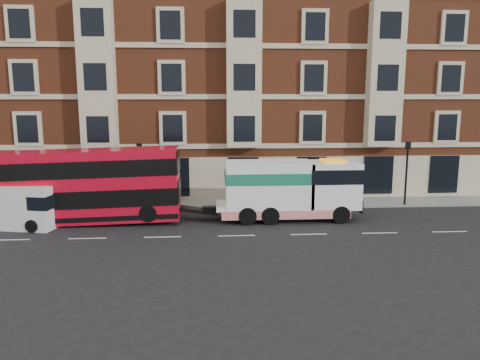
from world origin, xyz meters
The scene contains 9 objects.
ground centered at (0.00, 0.00, 0.00)m, with size 120.00×120.00×0.00m, color black.
sidewalk centered at (0.00, 7.50, 0.07)m, with size 90.00×3.00×0.15m, color slate.
victorian_terrace centered at (0.50, 15.00, 10.07)m, with size 45.00×12.00×20.40m.
lamp_post_west centered at (-6.00, 6.20, 2.68)m, with size 0.35×0.15×4.35m.
lamp_post_east centered at (12.00, 6.20, 2.68)m, with size 0.35×0.15×4.35m.
double_decker_bus centered at (-8.70, 3.28, 2.33)m, with size 10.87×2.49×4.40m.
tow_truck centered at (3.35, 3.28, 1.92)m, with size 8.70×2.57×3.63m.
box_van centered at (-12.68, 2.58, 1.23)m, with size 5.11×2.86×2.51m.
pedestrian centered at (-13.05, 7.03, 1.01)m, with size 0.63×0.41×1.72m, color #1F1D3A.
Camera 1 is at (-1.38, -24.54, 7.41)m, focal length 35.00 mm.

